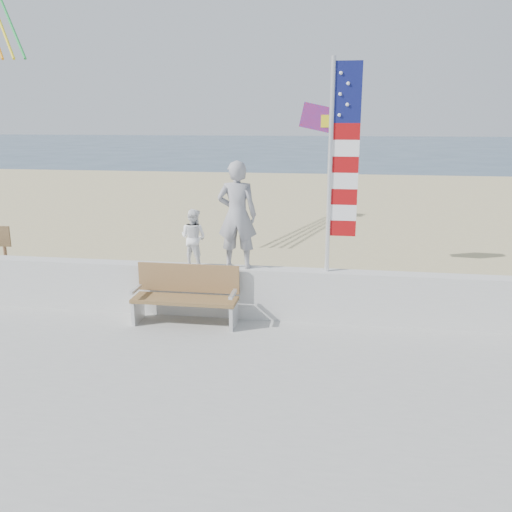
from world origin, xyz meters
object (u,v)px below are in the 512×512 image
Objects in this scene: adult at (237,215)px; child at (193,238)px; bench at (186,294)px; flag at (338,159)px.

child is at bearing -2.47° from adult.
adult is 1.04× the size of bench.
flag reaches higher than child.
flag is (2.47, -0.00, 1.40)m from child.
adult is 1.83× the size of child.
flag is (2.51, 0.45, 2.30)m from bench.
flag reaches higher than bench.
child is at bearing 85.71° from bench.
bench is 0.51× the size of flag.
adult is 0.53× the size of flag.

